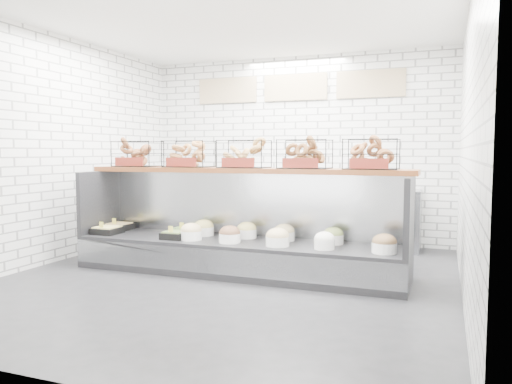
% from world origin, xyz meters
% --- Properties ---
extents(ground, '(5.50, 5.50, 0.00)m').
position_xyz_m(ground, '(0.00, 0.00, 0.00)').
color(ground, black).
rests_on(ground, ground).
extents(room_shell, '(5.02, 5.51, 3.01)m').
position_xyz_m(room_shell, '(0.00, 0.60, 2.06)').
color(room_shell, silver).
rests_on(room_shell, ground).
extents(display_case, '(4.00, 0.90, 1.20)m').
position_xyz_m(display_case, '(0.01, 0.34, 0.33)').
color(display_case, black).
rests_on(display_case, ground).
extents(bagel_shelf, '(4.10, 0.50, 0.40)m').
position_xyz_m(bagel_shelf, '(-0.00, 0.52, 1.39)').
color(bagel_shelf, '#522711').
rests_on(bagel_shelf, display_case).
extents(prep_counter, '(4.00, 0.60, 1.20)m').
position_xyz_m(prep_counter, '(-0.01, 2.43, 0.47)').
color(prep_counter, '#93969B').
rests_on(prep_counter, ground).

